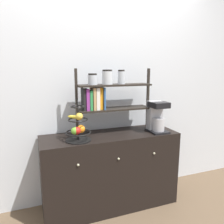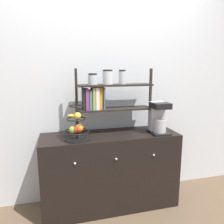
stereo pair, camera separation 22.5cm
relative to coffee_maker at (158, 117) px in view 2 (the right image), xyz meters
name	(u,v)px [view 2 (the right image)]	position (x,y,z in m)	size (l,w,h in m)	color
ground_plane	(116,217)	(-0.51, -0.16, -0.98)	(12.00, 12.00, 0.00)	brown
wall_back	(104,86)	(-0.51, 0.34, 0.32)	(7.00, 0.05, 2.60)	silver
sideboard	(110,170)	(-0.51, 0.07, -0.57)	(1.43, 0.48, 0.81)	black
coffee_maker	(158,117)	(0.00, 0.00, 0.00)	(0.18, 0.23, 0.33)	black
fruit_stand	(76,127)	(-0.87, -0.03, -0.03)	(0.24, 0.24, 0.40)	black
shelf_hutch	(105,94)	(-0.55, 0.12, 0.26)	(0.82, 0.20, 0.68)	black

